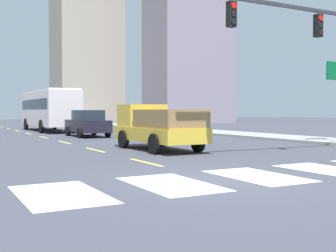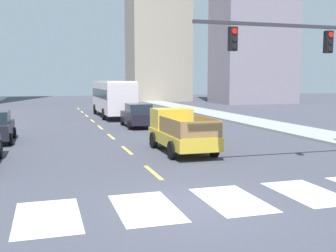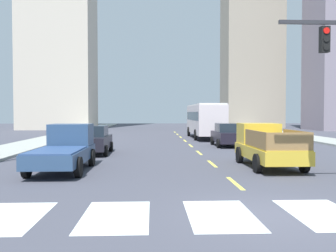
# 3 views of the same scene
# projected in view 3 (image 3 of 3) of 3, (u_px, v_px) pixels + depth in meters

# --- Properties ---
(ground_plane) EXTENTS (160.00, 160.00, 0.00)m
(ground_plane) POSITION_uv_depth(u_px,v_px,m) (272.00, 214.00, 8.99)
(ground_plane) COLOR #40424E
(sidewalk_left) EXTENTS (3.34, 110.00, 0.15)m
(sidewalk_left) POSITION_uv_depth(u_px,v_px,m) (22.00, 147.00, 26.44)
(sidewalk_left) COLOR #969B94
(sidewalk_left) RESTS_ON ground
(crosswalk_stripe_1) EXTENTS (1.60, 2.82, 0.01)m
(crosswalk_stripe_1) POSITION_uv_depth(u_px,v_px,m) (8.00, 217.00, 8.72)
(crosswalk_stripe_1) COLOR white
(crosswalk_stripe_1) RESTS_ON ground
(crosswalk_stripe_2) EXTENTS (1.60, 2.82, 0.01)m
(crosswalk_stripe_2) POSITION_uv_depth(u_px,v_px,m) (116.00, 216.00, 8.83)
(crosswalk_stripe_2) COLOR white
(crosswalk_stripe_2) RESTS_ON ground
(crosswalk_stripe_3) EXTENTS (1.60, 2.82, 0.01)m
(crosswalk_stripe_3) POSITION_uv_depth(u_px,v_px,m) (220.00, 215.00, 8.93)
(crosswalk_stripe_3) COLOR white
(crosswalk_stripe_3) RESTS_ON ground
(crosswalk_stripe_4) EXTENTS (1.60, 2.82, 0.01)m
(crosswalk_stripe_4) POSITION_uv_depth(u_px,v_px,m) (323.00, 214.00, 9.04)
(crosswalk_stripe_4) COLOR white
(crosswalk_stripe_4) RESTS_ON ground
(lane_dash_0) EXTENTS (0.16, 2.40, 0.01)m
(lane_dash_0) POSITION_uv_depth(u_px,v_px,m) (235.00, 183.00, 12.98)
(lane_dash_0) COLOR #DDD14B
(lane_dash_0) RESTS_ON ground
(lane_dash_1) EXTENTS (0.16, 2.40, 0.01)m
(lane_dash_1) POSITION_uv_depth(u_px,v_px,m) (212.00, 164.00, 17.97)
(lane_dash_1) COLOR #DDD14B
(lane_dash_1) RESTS_ON ground
(lane_dash_2) EXTENTS (0.16, 2.40, 0.01)m
(lane_dash_2) POSITION_uv_depth(u_px,v_px,m) (199.00, 153.00, 22.97)
(lane_dash_2) COLOR #DDD14B
(lane_dash_2) RESTS_ON ground
(lane_dash_3) EXTENTS (0.16, 2.40, 0.01)m
(lane_dash_3) POSITION_uv_depth(u_px,v_px,m) (191.00, 146.00, 27.96)
(lane_dash_3) COLOR #DDD14B
(lane_dash_3) RESTS_ON ground
(lane_dash_4) EXTENTS (0.16, 2.40, 0.01)m
(lane_dash_4) POSITION_uv_depth(u_px,v_px,m) (185.00, 141.00, 32.95)
(lane_dash_4) COLOR #DDD14B
(lane_dash_4) RESTS_ON ground
(lane_dash_5) EXTENTS (0.16, 2.40, 0.01)m
(lane_dash_5) POSITION_uv_depth(u_px,v_px,m) (181.00, 137.00, 37.94)
(lane_dash_5) COLOR #DDD14B
(lane_dash_5) RESTS_ON ground
(lane_dash_6) EXTENTS (0.16, 2.40, 0.01)m
(lane_dash_6) POSITION_uv_depth(u_px,v_px,m) (177.00, 134.00, 42.94)
(lane_dash_6) COLOR #DDD14B
(lane_dash_6) RESTS_ON ground
(lane_dash_7) EXTENTS (0.16, 2.40, 0.01)m
(lane_dash_7) POSITION_uv_depth(u_px,v_px,m) (175.00, 132.00, 47.93)
(lane_dash_7) COLOR #DDD14B
(lane_dash_7) RESTS_ON ground
(pickup_stakebed) EXTENTS (2.18, 5.20, 1.96)m
(pickup_stakebed) POSITION_uv_depth(u_px,v_px,m) (266.00, 146.00, 17.20)
(pickup_stakebed) COLOR gold
(pickup_stakebed) RESTS_ON ground
(pickup_dark) EXTENTS (2.18, 5.20, 1.96)m
(pickup_dark) POSITION_uv_depth(u_px,v_px,m) (65.00, 149.00, 16.10)
(pickup_dark) COLOR navy
(pickup_dark) RESTS_ON ground
(city_bus) EXTENTS (2.72, 10.80, 3.32)m
(city_bus) POSITION_uv_depth(u_px,v_px,m) (205.00, 118.00, 36.30)
(city_bus) COLOR silver
(city_bus) RESTS_ON ground
(sedan_mid) EXTENTS (2.02, 4.40, 1.72)m
(sedan_mid) POSITION_uv_depth(u_px,v_px,m) (227.00, 135.00, 27.44)
(sedan_mid) COLOR black
(sedan_mid) RESTS_ON ground
(sedan_near_right) EXTENTS (2.02, 4.40, 1.72)m
(sedan_near_right) POSITION_uv_depth(u_px,v_px,m) (93.00, 140.00, 22.26)
(sedan_near_right) COLOR black
(sedan_near_right) RESTS_ON ground
(block_mid_right) EXTENTS (9.49, 7.71, 34.17)m
(block_mid_right) POSITION_uv_depth(u_px,v_px,m) (252.00, 29.00, 63.73)
(block_mid_right) COLOR #A09481
(block_mid_right) RESTS_ON ground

